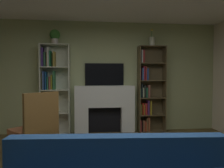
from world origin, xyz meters
The scene contains 8 objects.
wall_back_accent centered at (0.00, 2.76, 1.33)m, with size 5.74×0.06×2.66m, color #A4AD79.
fireplace centered at (0.00, 2.60, 0.61)m, with size 1.51×0.56×1.13m.
tv centered at (0.00, 2.70, 1.40)m, with size 0.93×0.06×0.53m, color black.
bookshelf_left centered at (-1.22, 2.61, 1.07)m, with size 0.65×0.33×2.08m.
bookshelf_right centered at (1.07, 2.63, 0.97)m, with size 0.65×0.28×2.08m.
potted_plant centered at (-1.14, 2.58, 2.27)m, with size 0.23×0.23×0.34m.
vase_with_flowers centered at (1.14, 2.58, 2.21)m, with size 0.13×0.13×0.41m.
armchair centered at (-1.25, 1.15, 0.53)m, with size 0.86×0.86×1.10m.
Camera 1 is at (-0.41, -2.48, 1.37)m, focal length 34.49 mm.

